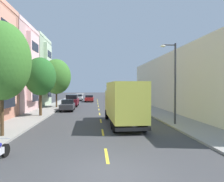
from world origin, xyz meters
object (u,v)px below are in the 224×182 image
at_px(moving_red_sedan, 89,98).
at_px(street_tree_second, 40,77).
at_px(street_tree_third, 56,77).
at_px(parked_hatchback_charcoal, 68,105).
at_px(delivery_box_truck, 123,101).
at_px(parked_sedan_white, 79,97).
at_px(parked_suv_burgundy, 72,100).
at_px(parked_wagon_black, 112,95).
at_px(parked_pickup_silver, 113,96).
at_px(parked_hatchback_champagne, 117,98).
at_px(street_tree_nearest, 1,61).
at_px(parked_wagon_forest, 122,100).
at_px(street_lamp, 173,77).

bearing_deg(moving_red_sedan, street_tree_second, -101.67).
distance_m(street_tree_third, moving_red_sedan, 14.32).
bearing_deg(parked_hatchback_charcoal, street_tree_third, 118.95).
xyz_separation_m(delivery_box_truck, moving_red_sedan, (-3.61, 28.01, -1.27)).
distance_m(street_tree_second, parked_hatchback_charcoal, 6.83).
height_order(street_tree_second, parked_sedan_white, street_tree_second).
relative_size(parked_suv_burgundy, parked_sedan_white, 1.07).
bearing_deg(parked_sedan_white, parked_wagon_black, 53.39).
height_order(parked_pickup_silver, parked_suv_burgundy, parked_suv_burgundy).
xyz_separation_m(parked_sedan_white, parked_hatchback_champagne, (8.79, -2.64, 0.01)).
height_order(street_tree_nearest, street_tree_second, street_tree_nearest).
relative_size(parked_sedan_white, parked_wagon_forest, 0.96).
relative_size(street_tree_third, parked_suv_burgundy, 1.51).
distance_m(parked_sedan_white, moving_red_sedan, 5.37).
distance_m(street_tree_nearest, street_lamp, 12.79).
xyz_separation_m(street_tree_third, moving_red_sedan, (4.60, 12.95, -4.03)).
distance_m(street_tree_second, parked_sedan_white, 27.25).
height_order(parked_hatchback_charcoal, parked_wagon_black, same).
relative_size(street_tree_nearest, parked_hatchback_champagne, 1.79).
bearing_deg(parked_hatchback_charcoal, street_tree_nearest, -98.38).
height_order(parked_hatchback_champagne, moving_red_sedan, parked_hatchback_champagne).
bearing_deg(street_tree_second, parked_wagon_black, 74.54).
height_order(parked_wagon_forest, moving_red_sedan, parked_wagon_forest).
relative_size(parked_wagon_black, moving_red_sedan, 1.05).
bearing_deg(street_lamp, parked_suv_burgundy, 119.68).
distance_m(street_lamp, delivery_box_truck, 4.62).
height_order(street_tree_second, parked_hatchback_champagne, street_tree_second).
bearing_deg(parked_sedan_white, moving_red_sedan, -60.31).
bearing_deg(street_tree_nearest, street_tree_second, 90.00).
bearing_deg(street_tree_nearest, parked_wagon_forest, 66.31).
height_order(delivery_box_truck, parked_wagon_black, delivery_box_truck).
xyz_separation_m(street_tree_nearest, parked_wagon_forest, (10.76, 24.53, -4.05)).
bearing_deg(street_tree_nearest, parked_hatchback_charcoal, 81.62).
distance_m(street_tree_nearest, parked_hatchback_champagne, 35.54).
bearing_deg(moving_red_sedan, parked_pickup_silver, 57.00).
bearing_deg(parked_suv_burgundy, moving_red_sedan, 76.31).
bearing_deg(street_tree_third, parked_wagon_forest, 28.57).
distance_m(street_tree_nearest, moving_red_sedan, 32.21).
distance_m(parked_pickup_silver, parked_suv_burgundy, 21.39).
distance_m(parked_wagon_forest, parked_wagon_black, 23.56).
bearing_deg(parked_hatchback_champagne, street_tree_nearest, -107.69).
height_order(parked_pickup_silver, parked_wagon_black, parked_pickup_silver).
relative_size(street_tree_nearest, parked_sedan_white, 1.59).
height_order(street_tree_third, parked_pickup_silver, street_tree_third).
bearing_deg(street_lamp, parked_hatchback_charcoal, 131.45).
bearing_deg(street_lamp, parked_hatchback_champagne, 93.05).
relative_size(street_tree_third, delivery_box_truck, 0.88).
bearing_deg(parked_suv_burgundy, street_tree_third, -128.81).
height_order(street_lamp, parked_sedan_white, street_lamp).
bearing_deg(parked_wagon_black, delivery_box_truck, -93.22).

